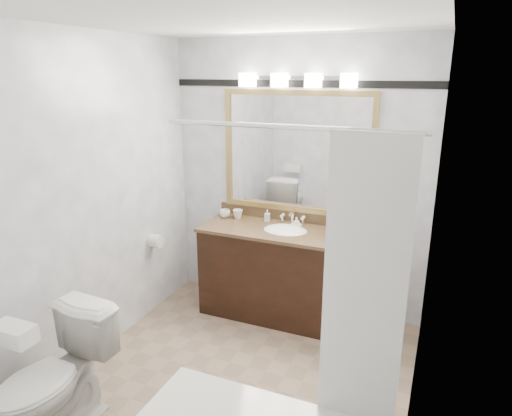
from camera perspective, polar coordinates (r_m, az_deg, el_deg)
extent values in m
cube|color=gray|center=(3.64, -2.25, -20.67)|extent=(2.40, 2.60, 0.01)
cube|color=white|center=(2.90, -2.86, 22.67)|extent=(2.40, 2.60, 0.01)
cube|color=white|center=(4.21, 5.09, 3.60)|extent=(2.40, 0.01, 2.50)
cube|color=white|center=(2.04, -18.75, -12.14)|extent=(2.40, 0.01, 2.50)
cube|color=white|center=(3.70, -19.63, 0.82)|extent=(0.01, 2.60, 2.50)
cube|color=white|center=(2.78, 20.66, -4.48)|extent=(0.01, 2.60, 2.50)
cube|color=black|center=(4.23, 3.57, -8.39)|extent=(1.50, 0.55, 0.82)
cube|color=olive|center=(4.07, 3.68, -2.96)|extent=(1.53, 0.58, 0.03)
cube|color=olive|center=(4.29, 4.89, -1.02)|extent=(1.53, 0.03, 0.10)
ellipsoid|color=white|center=(4.07, 3.68, -3.16)|extent=(0.44, 0.34, 0.14)
cube|color=tan|center=(4.09, 5.27, 14.17)|extent=(1.40, 0.04, 0.05)
cube|color=tan|center=(4.26, 4.89, -0.08)|extent=(1.40, 0.04, 0.05)
cube|color=tan|center=(4.39, -3.40, 7.49)|extent=(0.05, 0.04, 1.00)
cube|color=tan|center=(3.99, 14.38, 6.06)|extent=(0.05, 0.04, 1.00)
cube|color=white|center=(4.15, 5.10, 6.90)|extent=(1.30, 0.01, 1.00)
cube|color=silver|center=(4.07, 5.27, 15.92)|extent=(0.90, 0.05, 0.03)
cube|color=white|center=(4.19, -1.06, 15.73)|extent=(0.12, 0.12, 0.12)
cube|color=white|center=(4.07, 2.95, 15.68)|extent=(0.12, 0.12, 0.12)
cube|color=white|center=(3.98, 7.17, 15.56)|extent=(0.12, 0.12, 0.12)
cube|color=white|center=(3.91, 11.55, 15.34)|extent=(0.12, 0.12, 0.12)
cube|color=black|center=(4.10, 5.36, 15.22)|extent=(2.40, 0.01, 0.06)
cylinder|color=silver|center=(2.20, 3.84, 10.08)|extent=(1.30, 0.02, 0.02)
cube|color=white|center=(2.32, 13.37, -10.09)|extent=(0.40, 0.04, 1.55)
cylinder|color=white|center=(4.32, -12.41, -4.04)|extent=(0.11, 0.12, 0.12)
imported|color=white|center=(3.22, -24.07, -19.13)|extent=(0.49, 0.80, 0.79)
cube|color=white|center=(2.88, -28.07, -13.69)|extent=(0.25, 0.14, 0.10)
cylinder|color=black|center=(3.90, 12.60, -3.85)|extent=(0.19, 0.19, 0.02)
cylinder|color=black|center=(3.91, 12.74, -1.68)|extent=(0.16, 0.16, 0.27)
sphere|color=black|center=(3.87, 12.86, 0.22)|extent=(0.16, 0.16, 0.16)
cube|color=black|center=(3.81, 12.81, -0.80)|extent=(0.12, 0.12, 0.05)
cylinder|color=silver|center=(3.87, 12.63, -3.52)|extent=(0.06, 0.06, 0.06)
imported|color=white|center=(4.40, -3.91, -0.70)|extent=(0.12, 0.12, 0.08)
imported|color=white|center=(4.36, -2.29, -0.76)|extent=(0.10, 0.10, 0.09)
imported|color=white|center=(4.28, 1.41, -0.94)|extent=(0.06, 0.06, 0.11)
imported|color=white|center=(4.15, 5.08, -1.74)|extent=(0.08, 0.08, 0.08)
cube|color=beige|center=(4.15, 5.08, -2.18)|extent=(0.10, 0.08, 0.03)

